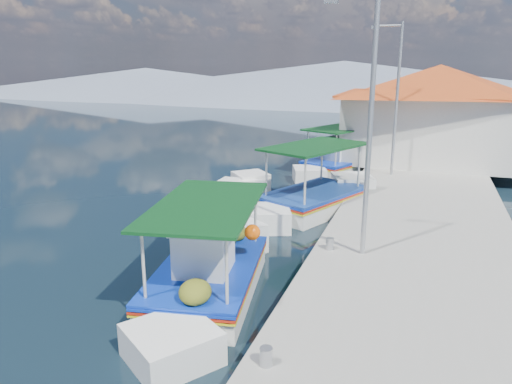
% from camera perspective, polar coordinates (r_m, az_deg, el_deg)
% --- Properties ---
extents(ground, '(160.00, 160.00, 0.00)m').
position_cam_1_polar(ground, '(11.87, -11.97, -10.03)').
color(ground, black).
rests_on(ground, ground).
extents(quay, '(5.00, 44.00, 0.50)m').
position_cam_1_polar(quay, '(15.81, 19.01, -3.14)').
color(quay, gray).
rests_on(quay, ground).
extents(bollards, '(0.20, 17.20, 0.30)m').
position_cam_1_polar(bollards, '(15.11, 11.12, -1.82)').
color(bollards, '#A5A8AD').
rests_on(bollards, quay).
extents(main_caique, '(2.88, 6.96, 2.33)m').
position_cam_1_polar(main_caique, '(10.85, -5.46, -9.63)').
color(main_caique, white).
rests_on(main_caique, ground).
extents(caique_green_canopy, '(3.76, 6.29, 2.56)m').
position_cam_1_polar(caique_green_canopy, '(16.70, 6.76, -0.97)').
color(caique_green_canopy, white).
rests_on(caique_green_canopy, ground).
extents(caique_blue_hull, '(1.76, 5.84, 1.04)m').
position_cam_1_polar(caique_blue_hull, '(17.10, -3.05, -0.85)').
color(caique_blue_hull, white).
rests_on(caique_blue_hull, ground).
extents(caique_far, '(3.69, 6.13, 2.35)m').
position_cam_1_polar(caique_far, '(22.78, 9.94, 3.38)').
color(caique_far, white).
rests_on(caique_far, ground).
extents(harbor_building, '(10.49, 10.49, 4.40)m').
position_cam_1_polar(harbor_building, '(24.19, 20.66, 8.94)').
color(harbor_building, silver).
rests_on(harbor_building, quay).
extents(lamp_post_near, '(1.21, 0.14, 6.00)m').
position_cam_1_polar(lamp_post_near, '(11.22, 13.00, 8.97)').
color(lamp_post_near, '#A5A8AD').
rests_on(lamp_post_near, quay).
extents(lamp_post_far, '(1.21, 0.14, 6.00)m').
position_cam_1_polar(lamp_post_far, '(20.16, 16.16, 11.33)').
color(lamp_post_far, '#A5A8AD').
rests_on(lamp_post_far, quay).
extents(mountain_ridge, '(171.40, 96.00, 5.50)m').
position_cam_1_polar(mountain_ridge, '(65.16, 20.61, 11.59)').
color(mountain_ridge, slate).
rests_on(mountain_ridge, ground).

